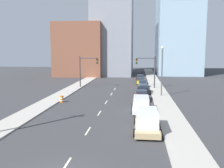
# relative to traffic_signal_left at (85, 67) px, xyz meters

# --- Properties ---
(sidewalk_left) EXTENTS (2.97, 90.31, 0.15)m
(sidewalk_left) POSITION_rel_traffic_signal_left_xyz_m (-2.10, 8.21, -4.05)
(sidewalk_left) COLOR #ADA89E
(sidewalk_left) RESTS_ON ground
(sidewalk_right) EXTENTS (2.97, 90.31, 0.15)m
(sidewalk_right) POSITION_rel_traffic_signal_left_xyz_m (14.63, 8.21, -4.05)
(sidewalk_right) COLOR #ADA89E
(sidewalk_right) RESTS_ON ground
(lane_stripe_at_2m) EXTENTS (0.16, 2.40, 0.01)m
(lane_stripe_at_2m) POSITION_rel_traffic_signal_left_xyz_m (6.27, -34.94, -4.12)
(lane_stripe_at_2m) COLOR beige
(lane_stripe_at_2m) RESTS_ON ground
(lane_stripe_at_9m) EXTENTS (0.16, 2.40, 0.01)m
(lane_stripe_at_9m) POSITION_rel_traffic_signal_left_xyz_m (6.27, -27.80, -4.12)
(lane_stripe_at_9m) COLOR beige
(lane_stripe_at_9m) RESTS_ON ground
(lane_stripe_at_16m) EXTENTS (0.16, 2.40, 0.01)m
(lane_stripe_at_16m) POSITION_rel_traffic_signal_left_xyz_m (6.27, -20.99, -4.12)
(lane_stripe_at_16m) COLOR beige
(lane_stripe_at_16m) RESTS_ON ground
(lane_stripe_at_22m) EXTENTS (0.16, 2.40, 0.01)m
(lane_stripe_at_22m) POSITION_rel_traffic_signal_left_xyz_m (6.27, -14.45, -4.12)
(lane_stripe_at_22m) COLOR beige
(lane_stripe_at_22m) RESTS_ON ground
(lane_stripe_at_29m) EXTENTS (0.16, 2.40, 0.01)m
(lane_stripe_at_29m) POSITION_rel_traffic_signal_left_xyz_m (6.27, -7.50, -4.12)
(lane_stripe_at_29m) COLOR beige
(lane_stripe_at_29m) RESTS_ON ground
(lane_stripe_at_35m) EXTENTS (0.16, 2.40, 0.01)m
(lane_stripe_at_35m) POSITION_rel_traffic_signal_left_xyz_m (6.27, -1.49, -4.12)
(lane_stripe_at_35m) COLOR beige
(lane_stripe_at_35m) RESTS_ON ground
(building_brick_left) EXTENTS (14.00, 16.00, 15.58)m
(building_brick_left) POSITION_rel_traffic_signal_left_xyz_m (-6.64, 26.05, 3.67)
(building_brick_left) COLOR brown
(building_brick_left) RESTS_ON ground
(building_office_center) EXTENTS (12.00, 20.00, 27.86)m
(building_office_center) POSITION_rel_traffic_signal_left_xyz_m (2.80, 30.05, 9.80)
(building_office_center) COLOR gray
(building_office_center) RESTS_ON ground
(building_glass_right) EXTENTS (13.00, 20.00, 34.69)m
(building_glass_right) POSITION_rel_traffic_signal_left_xyz_m (23.28, 34.05, 13.22)
(building_glass_right) COLOR #99B7CC
(building_glass_right) RESTS_ON ground
(traffic_signal_left) EXTENTS (3.90, 0.35, 6.44)m
(traffic_signal_left) POSITION_rel_traffic_signal_left_xyz_m (0.00, 0.00, 0.00)
(traffic_signal_left) COLOR #38383D
(traffic_signal_left) RESTS_ON ground
(traffic_signal_right) EXTENTS (3.90, 0.35, 6.44)m
(traffic_signal_right) POSITION_rel_traffic_signal_left_xyz_m (13.05, 0.00, 0.00)
(traffic_signal_right) COLOR #38383D
(traffic_signal_right) RESTS_ON ground
(traffic_barrel) EXTENTS (0.56, 0.56, 0.95)m
(traffic_barrel) POSITION_rel_traffic_signal_left_xyz_m (-0.22, -15.21, -3.65)
(traffic_barrel) COLOR orange
(traffic_barrel) RESTS_ON ground
(street_lamp) EXTENTS (0.44, 0.44, 8.20)m
(street_lamp) POSITION_rel_traffic_signal_left_xyz_m (14.72, -8.69, 0.64)
(street_lamp) COLOR #4C4C51
(street_lamp) RESTS_ON ground
(box_truck_tan) EXTENTS (2.48, 6.29, 2.00)m
(box_truck_tan) POSITION_rel_traffic_signal_left_xyz_m (11.77, -27.17, -3.16)
(box_truck_tan) COLOR tan
(box_truck_tan) RESTS_ON ground
(box_truck_white) EXTENTS (2.42, 5.71, 1.85)m
(box_truck_white) POSITION_rel_traffic_signal_left_xyz_m (11.29, -19.47, -3.25)
(box_truck_white) COLOR silver
(box_truck_white) RESTS_ON ground
(sedan_red) EXTENTS (2.23, 4.71, 1.51)m
(sedan_red) POSITION_rel_traffic_signal_left_xyz_m (11.41, -12.26, -3.44)
(sedan_red) COLOR red
(sedan_red) RESTS_ON ground
(sedan_black) EXTENTS (2.28, 4.72, 1.45)m
(sedan_black) POSITION_rel_traffic_signal_left_xyz_m (11.91, -5.56, -3.46)
(sedan_black) COLOR black
(sedan_black) RESTS_ON ground
(sedan_silver) EXTENTS (2.03, 4.37, 1.53)m
(sedan_silver) POSITION_rel_traffic_signal_left_xyz_m (11.81, 1.01, -3.44)
(sedan_silver) COLOR #B2B2BC
(sedan_silver) RESTS_ON ground
(sedan_yellow) EXTENTS (2.19, 4.42, 1.45)m
(sedan_yellow) POSITION_rel_traffic_signal_left_xyz_m (11.49, 6.61, -3.47)
(sedan_yellow) COLOR gold
(sedan_yellow) RESTS_ON ground
(sedan_maroon) EXTENTS (2.17, 4.76, 1.45)m
(sedan_maroon) POSITION_rel_traffic_signal_left_xyz_m (11.38, 13.26, -3.46)
(sedan_maroon) COLOR maroon
(sedan_maroon) RESTS_ON ground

